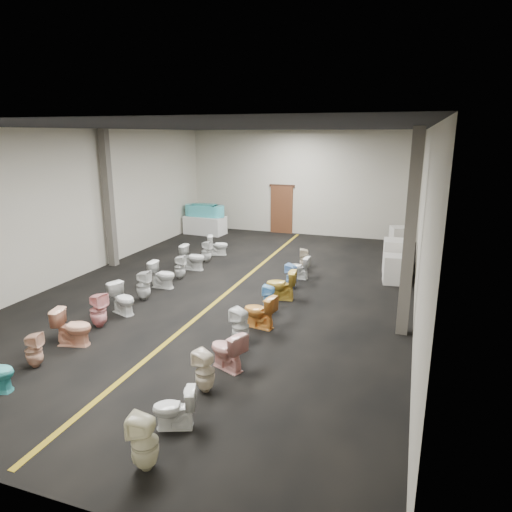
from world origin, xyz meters
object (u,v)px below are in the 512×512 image
object	(u,v)px
toilet_right_6	(270,299)
toilet_right_7	(281,285)
toilet_right_10	(305,259)
toilet_right_9	(298,267)
appliance_crate_b	(397,257)
toilet_left_5	(143,285)
toilet_right_8	(292,276)
toilet_left_8	(193,257)
toilet_left_7	(180,267)
toilet_right_2	(205,371)
appliance_crate_c	(398,253)
toilet_right_1	(174,408)
toilet_right_0	(145,443)
appliance_crate_d	(400,240)
toilet_right_4	(240,327)
toilet_left_3	(98,310)
display_table	(205,225)
toilet_left_2	(73,327)
toilet_left_4	(123,299)
toilet_left_1	(34,350)
toilet_right_5	(259,311)
toilet_left_9	(206,251)
bathtub	(205,210)
toilet_left_6	(163,275)
toilet_right_3	(227,350)
toilet_left_10	(218,245)
appliance_crate_a	(395,269)

from	to	relation	value
toilet_right_6	toilet_right_7	bearing A→B (deg)	177.14
toilet_right_10	toilet_right_9	bearing A→B (deg)	-11.25
appliance_crate_b	toilet_right_6	size ratio (longest dim) A/B	1.59
toilet_left_5	toilet_right_8	xyz separation A→B (m)	(3.51, 2.27, -0.05)
toilet_left_8	toilet_right_8	xyz separation A→B (m)	(3.55, -0.74, -0.05)
toilet_left_7	toilet_right_2	bearing A→B (deg)	-155.74
appliance_crate_b	appliance_crate_c	bearing A→B (deg)	90.00
toilet_right_1	toilet_right_2	bearing A→B (deg)	158.99
toilet_right_0	toilet_right_10	world-z (taller)	toilet_right_0
toilet_right_0	toilet_right_9	size ratio (longest dim) A/B	1.14
appliance_crate_d	toilet_right_4	xyz separation A→B (m)	(-2.87, -9.21, -0.09)
toilet_left_3	toilet_right_8	distance (m)	5.44
toilet_left_7	toilet_right_6	bearing A→B (deg)	-123.95
display_table	toilet_left_2	size ratio (longest dim) A/B	2.22
toilet_left_4	toilet_left_5	world-z (taller)	toilet_left_5
toilet_left_5	toilet_right_1	size ratio (longest dim) A/B	1.22
toilet_left_1	toilet_right_0	distance (m)	3.92
toilet_right_5	toilet_left_9	bearing A→B (deg)	-132.33
appliance_crate_b	toilet_left_7	bearing A→B (deg)	-156.77
appliance_crate_c	toilet_left_5	distance (m)	8.58
toilet_left_7	toilet_right_0	world-z (taller)	toilet_right_0
toilet_left_5	toilet_right_2	bearing A→B (deg)	-140.98
toilet_left_7	toilet_right_6	distance (m)	3.82
toilet_left_5	toilet_right_4	xyz separation A→B (m)	(3.43, -1.66, -0.00)
bathtub	toilet_right_4	size ratio (longest dim) A/B	2.29
toilet_left_6	toilet_left_1	bearing A→B (deg)	-179.96
toilet_right_6	toilet_left_5	bearing A→B (deg)	-86.92
toilet_right_3	toilet_left_9	bearing A→B (deg)	-127.67
appliance_crate_d	toilet_right_10	xyz separation A→B (m)	(-2.88, -3.31, -0.14)
toilet_left_3	toilet_right_2	world-z (taller)	toilet_left_3
appliance_crate_b	toilet_right_2	xyz separation A→B (m)	(-2.79, -8.24, -0.18)
display_table	toilet_right_5	world-z (taller)	same
appliance_crate_c	toilet_right_7	bearing A→B (deg)	-121.78
bathtub	toilet_right_10	xyz separation A→B (m)	(5.48, -3.95, -0.72)
bathtub	toilet_left_8	xyz separation A→B (m)	(2.02, -5.17, -0.66)
toilet_left_2	toilet_right_9	xyz separation A→B (m)	(3.38, 6.04, -0.05)
toilet_left_10	toilet_left_5	bearing A→B (deg)	161.93
toilet_right_0	toilet_right_2	distance (m)	2.00
toilet_left_7	toilet_left_9	bearing A→B (deg)	-6.80
toilet_left_7	appliance_crate_a	bearing A→B (deg)	-82.16
toilet_right_0	toilet_left_4	bearing A→B (deg)	-150.16
toilet_right_0	toilet_right_4	bearing A→B (deg)	174.26
toilet_right_10	toilet_left_5	bearing A→B (deg)	-52.78
bathtub	toilet_left_10	world-z (taller)	bathtub
toilet_left_9	toilet_left_5	bearing A→B (deg)	-172.90
toilet_left_10	toilet_right_0	distance (m)	11.17
toilet_left_7	toilet_right_7	size ratio (longest dim) A/B	0.91
toilet_left_1	toilet_right_1	size ratio (longest dim) A/B	1.04
toilet_left_2	toilet_left_10	xyz separation A→B (m)	(-0.12, 7.84, -0.03)
toilet_right_1	toilet_right_8	world-z (taller)	toilet_right_8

